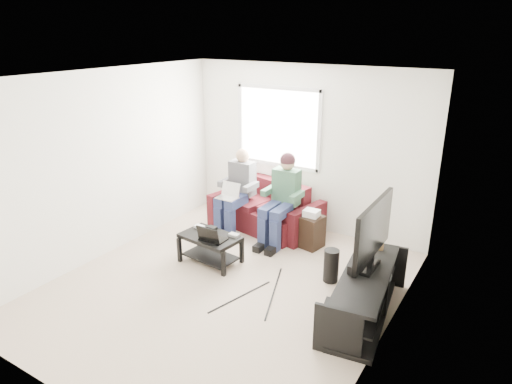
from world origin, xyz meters
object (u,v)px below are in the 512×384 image
at_px(coffee_table, 210,243).
at_px(subwoofer, 331,266).
at_px(tv, 373,232).
at_px(end_table, 311,230).
at_px(tv_stand, 365,296).
at_px(sofa, 267,212).

bearing_deg(coffee_table, subwoofer, 14.10).
relative_size(coffee_table, subwoofer, 1.95).
bearing_deg(tv, end_table, 137.46).
distance_m(coffee_table, end_table, 1.53).
bearing_deg(end_table, tv_stand, -44.85).
distance_m(coffee_table, tv_stand, 2.25).
height_order(coffee_table, end_table, end_table).
relative_size(sofa, coffee_table, 2.08).
distance_m(subwoofer, end_table, 1.00).
bearing_deg(tv, subwoofer, 147.11).
height_order(sofa, end_table, sofa).
bearing_deg(tv_stand, tv, 91.47).
xyz_separation_m(coffee_table, end_table, (0.98, 1.17, -0.03)).
distance_m(sofa, tv, 2.65).
bearing_deg(coffee_table, sofa, 86.00).
relative_size(tv_stand, subwoofer, 3.88).
bearing_deg(sofa, end_table, -13.93).
xyz_separation_m(sofa, end_table, (0.88, -0.22, -0.03)).
height_order(subwoofer, end_table, end_table).
height_order(tv_stand, tv, tv).
distance_m(sofa, coffee_table, 1.39).
height_order(tv, end_table, tv).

